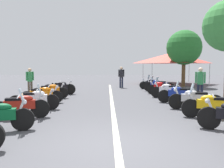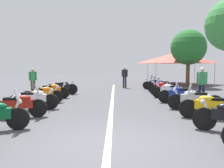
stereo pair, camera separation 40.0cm
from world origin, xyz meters
name	(u,v)px [view 2 (the right image)]	position (x,y,z in m)	size (l,w,h in m)	color
ground_plane	(108,145)	(0.00, 0.00, 0.00)	(80.00, 80.00, 0.00)	#4C4C51
lane_centre_stripe	(112,106)	(5.13, 0.00, 0.00)	(23.20, 0.16, 0.01)	beige
motorcycle_left_row_2	(19,105)	(2.70, 3.24, 0.47)	(0.76, 1.97, 1.21)	black
motorcycle_left_row_3	(34,99)	(4.21, 3.25, 0.46)	(0.68, 2.05, 1.00)	black
motorcycle_left_row_4	(43,94)	(5.90, 3.42, 0.45)	(0.74, 2.01, 0.99)	black
motorcycle_left_row_5	(52,91)	(7.51, 3.42, 0.45)	(0.71, 2.01, 1.00)	black
motorcycle_left_row_6	(62,87)	(9.31, 3.27, 0.47)	(0.74, 2.03, 1.02)	black
motorcycle_right_row_2	(211,106)	(2.61, -3.46, 0.47)	(0.89, 2.15, 1.22)	black
motorcycle_right_row_3	(194,99)	(4.20, -3.43, 0.47)	(0.84, 2.17, 1.22)	black
motorcycle_right_row_4	(180,94)	(5.92, -3.35, 0.46)	(0.83, 2.16, 1.00)	black
motorcycle_right_row_5	(170,90)	(7.56, -3.25, 0.47)	(1.07, 2.00, 1.21)	black
motorcycle_right_row_6	(164,88)	(9.38, -3.28, 0.46)	(0.98, 1.91, 1.20)	black
motorcycle_right_row_7	(161,85)	(10.96, -3.42, 0.47)	(1.09, 2.06, 1.22)	black
motorcycle_right_row_8	(155,84)	(12.64, -3.29, 0.45)	(0.87, 1.98, 0.98)	black
bystander_1	(202,81)	(6.63, -4.64, 1.04)	(0.32, 0.47, 1.76)	#1E2338
bystander_2	(33,79)	(9.51, 5.20, 1.00)	(0.39, 0.41, 1.70)	brown
bystander_3	(125,75)	(13.86, -0.94, 1.04)	(0.32, 0.51, 1.77)	#1E2338
roadside_tree_1	(188,48)	(14.76, -6.46, 3.41)	(3.03, 3.03, 4.95)	brown
event_tent	(178,58)	(17.81, -6.38, 2.65)	(5.79, 5.79, 3.20)	#E54C3F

